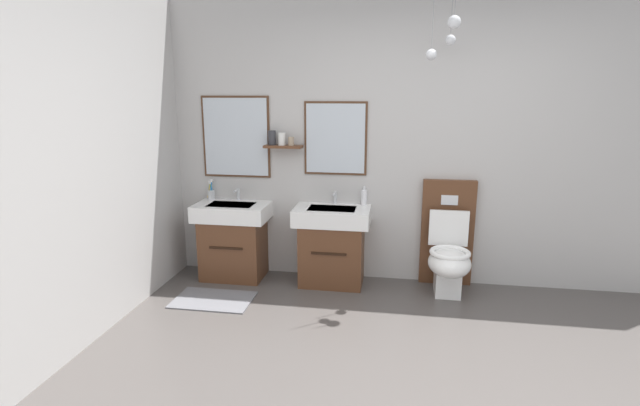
# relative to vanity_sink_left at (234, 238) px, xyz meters

# --- Properties ---
(wall_back) EXTENTS (5.05, 0.57, 2.73)m
(wall_back) POSITION_rel_vanity_sink_left_xyz_m (1.79, 0.25, 0.98)
(wall_back) COLOR #B7B5B2
(wall_back) RESTS_ON ground
(wall_left) EXTENTS (0.12, 4.15, 2.73)m
(wall_left) POSITION_rel_vanity_sink_left_xyz_m (-0.66, -1.76, 0.97)
(wall_left) COLOR #B7B5B2
(wall_left) RESTS_ON ground
(bath_mat) EXTENTS (0.68, 0.44, 0.01)m
(bath_mat) POSITION_rel_vanity_sink_left_xyz_m (0.00, -0.58, -0.38)
(bath_mat) COLOR slate
(bath_mat) RESTS_ON ground
(vanity_sink_left) EXTENTS (0.70, 0.46, 0.74)m
(vanity_sink_left) POSITION_rel_vanity_sink_left_xyz_m (0.00, 0.00, 0.00)
(vanity_sink_left) COLOR #56331E
(vanity_sink_left) RESTS_ON ground
(tap_on_left_sink) EXTENTS (0.03, 0.13, 0.11)m
(tap_on_left_sink) POSITION_rel_vanity_sink_left_xyz_m (0.00, 0.16, 0.42)
(tap_on_left_sink) COLOR silver
(tap_on_left_sink) RESTS_ON vanity_sink_left
(vanity_sink_right) EXTENTS (0.70, 0.46, 0.74)m
(vanity_sink_right) POSITION_rel_vanity_sink_left_xyz_m (0.97, 0.00, 0.00)
(vanity_sink_right) COLOR #56331E
(vanity_sink_right) RESTS_ON ground
(tap_on_right_sink) EXTENTS (0.03, 0.13, 0.11)m
(tap_on_right_sink) POSITION_rel_vanity_sink_left_xyz_m (0.97, 0.16, 0.42)
(tap_on_right_sink) COLOR silver
(tap_on_right_sink) RESTS_ON vanity_sink_right
(toilet) EXTENTS (0.48, 0.62, 1.00)m
(toilet) POSITION_rel_vanity_sink_left_xyz_m (2.03, -0.01, -0.01)
(toilet) COLOR #56331E
(toilet) RESTS_ON ground
(toothbrush_cup) EXTENTS (0.07, 0.07, 0.21)m
(toothbrush_cup) POSITION_rel_vanity_sink_left_xyz_m (-0.27, 0.15, 0.41)
(toothbrush_cup) COLOR silver
(toothbrush_cup) RESTS_ON vanity_sink_left
(soap_dispenser) EXTENTS (0.06, 0.06, 0.18)m
(soap_dispenser) POSITION_rel_vanity_sink_left_xyz_m (1.25, 0.16, 0.42)
(soap_dispenser) COLOR white
(soap_dispenser) RESTS_ON vanity_sink_right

